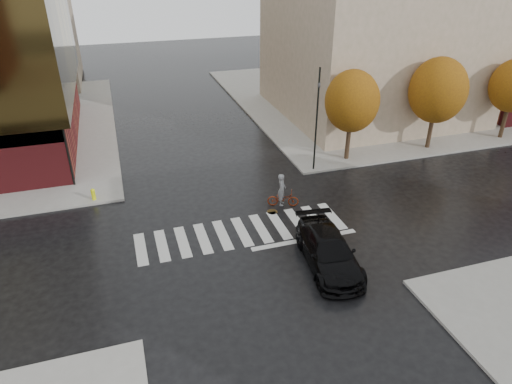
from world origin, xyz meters
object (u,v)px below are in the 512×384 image
(traffic_light_nw, at_px, (62,126))
(fire_hydrant, at_px, (93,194))
(cyclist, at_px, (283,195))
(sedan, at_px, (329,251))
(traffic_light_ne, at_px, (317,114))

(traffic_light_nw, relative_size, fire_hydrant, 9.60)
(cyclist, bearing_deg, sedan, -157.93)
(cyclist, xyz_separation_m, fire_hydrant, (-10.90, 4.00, -0.17))
(cyclist, relative_size, traffic_light_nw, 0.30)
(sedan, relative_size, traffic_light_ne, 0.79)
(cyclist, height_order, fire_hydrant, cyclist)
(sedan, xyz_separation_m, traffic_light_ne, (3.70, 10.08, 3.34))
(fire_hydrant, bearing_deg, sedan, -42.57)
(traffic_light_ne, height_order, fire_hydrant, traffic_light_ne)
(cyclist, distance_m, fire_hydrant, 11.62)
(traffic_light_nw, bearing_deg, sedan, 60.49)
(traffic_light_ne, bearing_deg, cyclist, 31.10)
(traffic_light_nw, bearing_deg, cyclist, 78.18)
(traffic_light_nw, bearing_deg, traffic_light_ne, 97.30)
(cyclist, xyz_separation_m, traffic_light_ne, (3.81, 3.96, 3.43))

